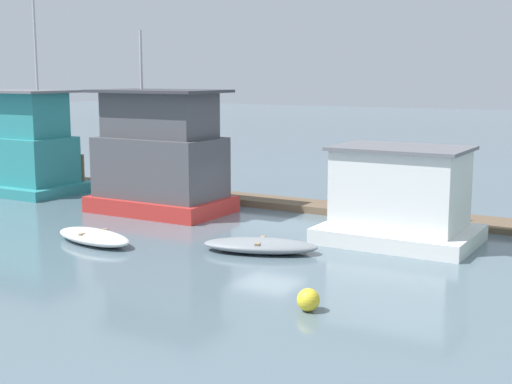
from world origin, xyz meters
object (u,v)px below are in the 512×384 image
Objects in this scene: houseboat_white at (400,198)px; mooring_post_near_right at (82,172)px; houseboat_red at (160,158)px; dinghy_white at (94,237)px; dinghy_grey at (260,246)px; houseboat_teal at (21,148)px; mooring_post_far_right at (441,203)px; buoy_yellow at (308,300)px.

houseboat_white is 17.98m from mooring_post_near_right.
houseboat_white is at bearing -1.09° from houseboat_red.
dinghy_white is 5.96m from dinghy_grey.
houseboat_teal is 20.93m from mooring_post_far_right.
mooring_post_near_right is at bearing 36.34° from houseboat_teal.
dinghy_white is 6.38× the size of buoy_yellow.
dinghy_grey is at bearing -24.69° from mooring_post_near_right.
mooring_post_near_right is at bearing 135.66° from dinghy_white.
houseboat_white is 5.31m from dinghy_grey.
dinghy_grey is 2.24× the size of mooring_post_near_right.
houseboat_red reaches higher than dinghy_white.
dinghy_grey is at bearing 131.46° from buoy_yellow.
buoy_yellow is at bearing -31.28° from mooring_post_near_right.
houseboat_red is 6.43m from dinghy_white.
mooring_post_far_right is (0.68, 2.77, -0.53)m from houseboat_white.
buoy_yellow is (0.56, -8.36, -1.27)m from houseboat_white.
houseboat_red is 7.62m from mooring_post_near_right.
dinghy_white is 12.08m from mooring_post_near_right.
dinghy_white reaches higher than dinghy_grey.
houseboat_teal is at bearing 175.08° from houseboat_red.
houseboat_white is (10.72, -0.20, -0.78)m from houseboat_red.
mooring_post_near_right is (-8.63, 8.43, 0.68)m from dinghy_white.
dinghy_white is at bearing -74.77° from houseboat_red.
mooring_post_near_right reaches higher than dinghy_grey.
mooring_post_near_right is 0.89× the size of mooring_post_far_right.
houseboat_teal reaches higher than buoy_yellow.
houseboat_teal is 1.79× the size of houseboat_white.
houseboat_white is 9.08× the size of buoy_yellow.
houseboat_white is 1.42× the size of dinghy_white.
mooring_post_near_right is at bearing 180.00° from mooring_post_far_right.
dinghy_white is at bearing -148.19° from houseboat_white.
dinghy_white is (11.02, -6.67, -1.98)m from houseboat_teal.
buoy_yellow is (11.29, -8.56, -2.05)m from houseboat_red.
houseboat_red is at bearing 151.12° from dinghy_grey.
mooring_post_far_right is (9.81, 8.43, 0.79)m from dinghy_white.
dinghy_grey is at bearing -132.35° from houseboat_white.
buoy_yellow is at bearing -24.36° from houseboat_teal.
buoy_yellow is at bearing -48.54° from dinghy_grey.
mooring_post_far_right is at bearing 89.40° from buoy_yellow.
houseboat_white is 8.47m from buoy_yellow.
dinghy_white is at bearing -31.21° from houseboat_teal.
mooring_post_near_right is at bearing 159.94° from houseboat_red.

